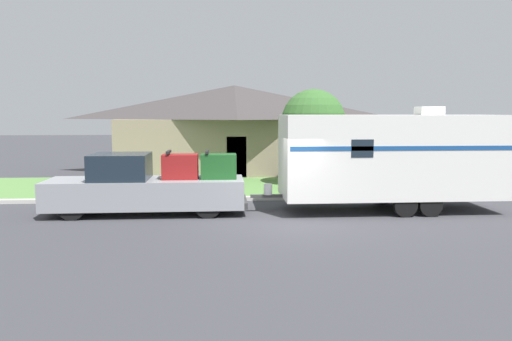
% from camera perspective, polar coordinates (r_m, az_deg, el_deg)
% --- Properties ---
extents(ground_plane, '(120.00, 120.00, 0.00)m').
position_cam_1_polar(ground_plane, '(15.34, 2.95, -5.81)').
color(ground_plane, '#38383D').
extents(curb_strip, '(80.00, 0.30, 0.14)m').
position_cam_1_polar(curb_strip, '(18.98, 1.54, -3.17)').
color(curb_strip, beige).
rests_on(curb_strip, ground_plane).
extents(lawn_strip, '(80.00, 7.00, 0.03)m').
position_cam_1_polar(lawn_strip, '(22.58, 0.61, -1.73)').
color(lawn_strip, '#568442').
rests_on(lawn_strip, ground_plane).
extents(house_across_street, '(13.31, 6.48, 4.81)m').
position_cam_1_polar(house_across_street, '(28.09, -2.46, 4.99)').
color(house_across_street, gray).
rests_on(house_across_street, ground_plane).
extents(pickup_truck, '(6.46, 1.93, 2.07)m').
position_cam_1_polar(pickup_truck, '(16.66, -12.36, -1.79)').
color(pickup_truck, black).
rests_on(pickup_truck, ground_plane).
extents(travel_trailer, '(8.33, 2.50, 3.51)m').
position_cam_1_polar(travel_trailer, '(17.35, 15.06, 1.60)').
color(travel_trailer, black).
rests_on(travel_trailer, ground_plane).
extents(mailbox, '(0.48, 0.20, 1.34)m').
position_cam_1_polar(mailbox, '(20.61, 16.06, 0.05)').
color(mailbox, brown).
rests_on(mailbox, ground_plane).
extents(tree_in_yard, '(2.88, 2.88, 4.35)m').
position_cam_1_polar(tree_in_yard, '(22.63, 6.55, 5.60)').
color(tree_in_yard, brown).
rests_on(tree_in_yard, ground_plane).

